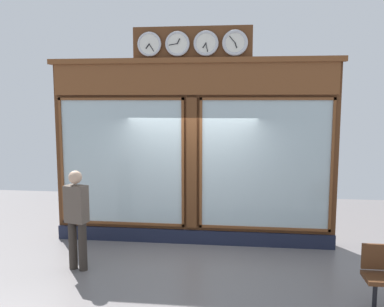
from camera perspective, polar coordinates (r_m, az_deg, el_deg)
shop_facade at (r=8.08m, az=0.11°, el=0.44°), size 5.63×0.42×4.21m
pedestrian at (r=7.16m, az=-15.72°, el=-8.31°), size 0.40×0.31×1.69m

